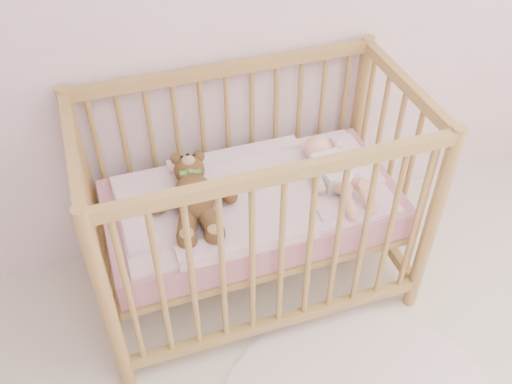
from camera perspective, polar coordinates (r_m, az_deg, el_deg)
name	(u,v)px	position (r m, az deg, el deg)	size (l,w,h in m)	color
crib	(252,205)	(2.41, -0.37, -1.35)	(1.36, 0.76, 1.00)	tan
mattress	(252,208)	(2.42, -0.37, -1.61)	(1.22, 0.62, 0.13)	#C47A85
blanket	(252,195)	(2.37, -0.38, -0.30)	(1.10, 0.58, 0.06)	#E79FB8
baby	(333,167)	(2.41, 7.76, 2.50)	(0.25, 0.51, 0.12)	white
teddy_bear	(194,196)	(2.26, -6.21, -0.38)	(0.36, 0.51, 0.14)	brown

